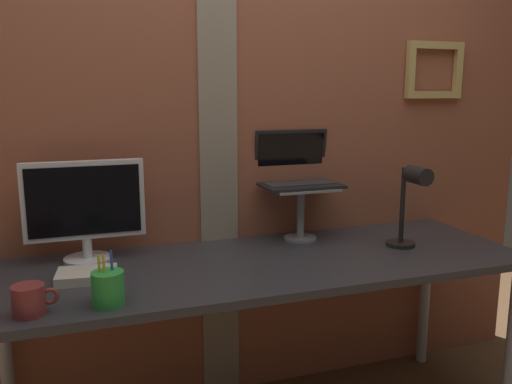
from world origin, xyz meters
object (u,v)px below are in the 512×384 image
coffee_mug (29,300)px  monitor (85,205)px  desk_lamp (411,198)px  pen_cup (108,288)px  laptop (295,169)px

coffee_mug → monitor: bearing=69.6°
desk_lamp → pen_cup: bearing=-171.0°
monitor → coffee_mug: bearing=-110.4°
laptop → pen_cup: size_ratio=2.03×
monitor → coffee_mug: (-0.17, -0.47, -0.17)m
laptop → coffee_mug: bearing=-153.3°
monitor → desk_lamp: 1.28m
monitor → laptop: laptop is taller
monitor → desk_lamp: (1.25, -0.28, -0.00)m
desk_lamp → pen_cup: 1.23m
laptop → pen_cup: 1.03m
coffee_mug → desk_lamp: bearing=7.6°
monitor → desk_lamp: size_ratio=1.27×
desk_lamp → coffee_mug: 1.45m
pen_cup → laptop: bearing=32.4°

